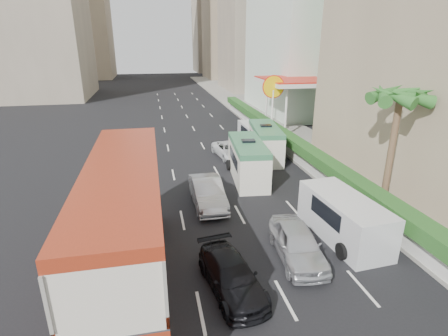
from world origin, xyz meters
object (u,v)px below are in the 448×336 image
object	(u,v)px
double_decker_bus	(128,229)
shell_station	(293,105)
minibus_far	(265,142)
minibus_near	(248,160)
car_silver_lane_b	(296,258)
panel_van_near	(344,218)
car_silver_lane_a	(208,205)
van_asset	(229,157)
palm_tree	(391,153)
car_black	(231,289)
panel_van_far	(254,134)

from	to	relation	value
double_decker_bus	shell_station	world-z (taller)	shell_station
minibus_far	shell_station	bearing A→B (deg)	63.74
minibus_near	shell_station	size ratio (longest dim) A/B	0.75
car_silver_lane_b	panel_van_near	bearing A→B (deg)	27.53
car_silver_lane_b	shell_station	distance (m)	24.41
car_silver_lane_a	car_silver_lane_b	world-z (taller)	car_silver_lane_a
van_asset	shell_station	size ratio (longest dim) A/B	0.54
minibus_far	panel_van_near	bearing A→B (deg)	-82.65
van_asset	minibus_far	xyz separation A→B (m)	(2.83, -0.79, 1.32)
double_decker_bus	van_asset	distance (m)	17.11
van_asset	palm_tree	world-z (taller)	palm_tree
minibus_far	panel_van_near	world-z (taller)	minibus_far
car_silver_lane_b	car_black	bearing A→B (deg)	-151.49
double_decker_bus	van_asset	world-z (taller)	double_decker_bus
car_silver_lane_a	car_silver_lane_b	bearing A→B (deg)	-64.87
car_black	panel_van_near	xyz separation A→B (m)	(6.19, 2.67, 1.05)
van_asset	minibus_far	world-z (taller)	minibus_far
minibus_near	panel_van_near	size ratio (longest dim) A/B	1.15
shell_station	palm_tree	bearing A→B (deg)	-96.60
minibus_near	panel_van_near	distance (m)	8.90
double_decker_bus	palm_tree	distance (m)	14.39
van_asset	minibus_far	bearing A→B (deg)	-24.44
double_decker_bus	shell_station	size ratio (longest dim) A/B	1.38
double_decker_bus	palm_tree	world-z (taller)	palm_tree
van_asset	shell_station	world-z (taller)	shell_station
double_decker_bus	shell_station	distance (m)	28.02
palm_tree	double_decker_bus	bearing A→B (deg)	-163.84
car_silver_lane_a	panel_van_far	world-z (taller)	panel_van_far
car_black	panel_van_near	world-z (taller)	panel_van_near
car_silver_lane_a	car_black	world-z (taller)	car_silver_lane_a
double_decker_bus	panel_van_far	world-z (taller)	double_decker_bus
car_black	minibus_far	size ratio (longest dim) A/B	0.72
car_silver_lane_a	car_silver_lane_b	distance (m)	6.84
shell_station	car_silver_lane_a	bearing A→B (deg)	-126.06
car_silver_lane_a	panel_van_far	xyz separation A→B (m)	(6.33, 12.02, 0.94)
panel_van_far	shell_station	distance (m)	7.35
minibus_near	panel_van_far	distance (m)	8.90
van_asset	car_black	bearing A→B (deg)	-111.15
van_asset	panel_van_far	xyz separation A→B (m)	(3.07, 3.36, 0.94)
panel_van_near	panel_van_far	size ratio (longest dim) A/B	1.12
car_silver_lane_b	palm_tree	world-z (taller)	palm_tree
minibus_far	palm_tree	xyz separation A→B (m)	(3.66, -10.47, 2.06)
car_silver_lane_a	car_silver_lane_b	size ratio (longest dim) A/B	1.08
van_asset	palm_tree	size ratio (longest dim) A/B	0.67
car_silver_lane_b	shell_station	size ratio (longest dim) A/B	0.55
minibus_far	car_black	bearing A→B (deg)	-104.19
double_decker_bus	car_silver_lane_b	bearing A→B (deg)	3.65
panel_van_far	palm_tree	world-z (taller)	palm_tree
double_decker_bus	minibus_near	bearing A→B (deg)	53.77
double_decker_bus	car_silver_lane_b	world-z (taller)	double_decker_bus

